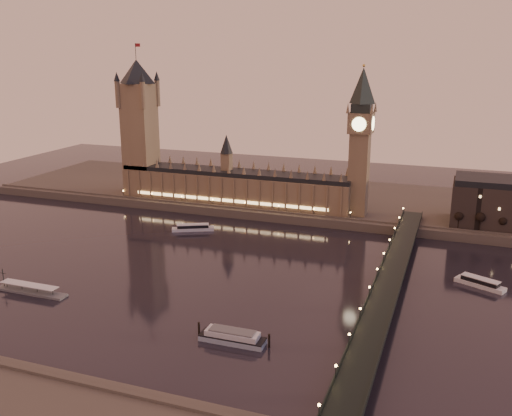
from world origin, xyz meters
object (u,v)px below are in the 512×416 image
(cruise_boat_b, at_px, (480,283))
(pontoon_pier, at_px, (31,291))
(cruise_boat_a, at_px, (193,228))
(moored_barge, at_px, (232,337))

(cruise_boat_b, xyz_separation_m, pontoon_pier, (-214.50, -86.65, -0.94))
(pontoon_pier, bearing_deg, cruise_boat_b, 22.00)
(pontoon_pier, bearing_deg, cruise_boat_a, 75.43)
(cruise_boat_b, distance_m, moored_barge, 139.74)
(cruise_boat_b, relative_size, pontoon_pier, 0.65)
(cruise_boat_b, bearing_deg, cruise_boat_a, -165.61)
(moored_barge, distance_m, pontoon_pier, 116.09)
(cruise_boat_a, height_order, pontoon_pier, pontoon_pier)
(cruise_boat_b, bearing_deg, pontoon_pier, -132.80)
(cruise_boat_a, xyz_separation_m, pontoon_pier, (-31.60, -121.57, -0.85))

